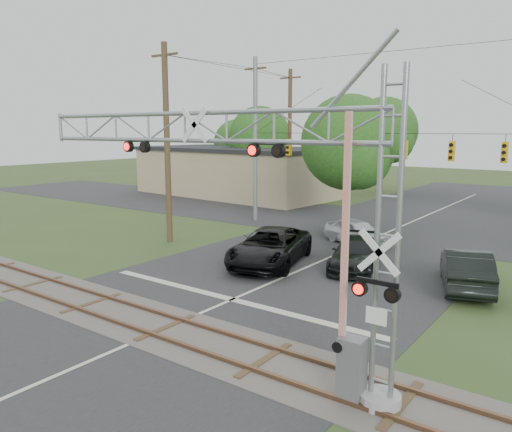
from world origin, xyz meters
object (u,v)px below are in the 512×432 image
Objects in this scene: crossing_gantry at (251,189)px; sedan_silver at (357,232)px; car_dark at (355,254)px; pickup_black at (270,247)px; traffic_signal_span at (398,144)px; commercial_building at (238,171)px.

sedan_silver is at bearing 104.55° from crossing_gantry.
sedan_silver reaches higher than car_dark.
car_dark is at bearing 9.91° from pickup_black.
pickup_black is at bearing -106.22° from traffic_signal_span.
sedan_silver is (-2.08, 4.67, 0.02)m from car_dark.
crossing_gantry reaches higher than pickup_black.
traffic_signal_span is 9.06m from car_dark.
car_dark is at bearing -35.84° from commercial_building.
crossing_gantry is at bearing -81.01° from traffic_signal_span.
crossing_gantry is at bearing -141.66° from sedan_silver.
crossing_gantry is 11.80m from car_dark.
traffic_signal_span is (-2.91, 18.36, 0.72)m from crossing_gantry.
commercial_building is at bearing 78.72° from sedan_silver.
pickup_black reaches higher than sedan_silver.
crossing_gantry is 0.67× the size of traffic_signal_span.
commercial_building is (-17.79, 20.05, 1.53)m from pickup_black.
crossing_gantry is at bearing -46.64° from commercial_building.
traffic_signal_span is at bearing 98.99° from crossing_gantry.
pickup_black is 1.26× the size of car_dark.
traffic_signal_span is 5.81m from sedan_silver.
crossing_gantry is 2.07× the size of pickup_black.
car_dark is at bearing -82.70° from traffic_signal_span.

